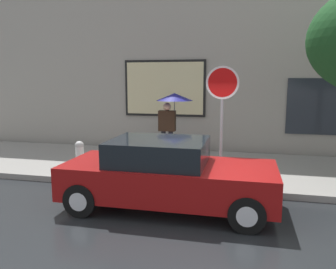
{
  "coord_description": "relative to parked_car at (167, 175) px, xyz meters",
  "views": [
    {
      "loc": [
        0.95,
        -6.37,
        2.57
      ],
      "look_at": [
        -0.94,
        1.8,
        1.2
      ],
      "focal_mm": 36.35,
      "sensor_mm": 36.0,
      "label": 1
    }
  ],
  "objects": [
    {
      "name": "parked_car",
      "position": [
        0.0,
        0.0,
        0.0
      ],
      "size": [
        4.15,
        1.83,
        1.39
      ],
      "color": "maroon",
      "rests_on": "ground"
    },
    {
      "name": "building_facade",
      "position": [
        0.54,
        5.49,
        2.8
      ],
      "size": [
        20.0,
        0.67,
        7.0
      ],
      "color": "#9E998E",
      "rests_on": "ground"
    },
    {
      "name": "sidewalk",
      "position": [
        0.55,
        3.0,
        -0.61
      ],
      "size": [
        20.0,
        4.0,
        0.15
      ],
      "primitive_type": "cube",
      "color": "gray",
      "rests_on": "ground"
    },
    {
      "name": "pedestrian_with_umbrella",
      "position": [
        -0.67,
        3.54,
        1.09
      ],
      "size": [
        1.09,
        1.09,
        2.01
      ],
      "color": "black",
      "rests_on": "sidewalk"
    },
    {
      "name": "fire_hydrant",
      "position": [
        -2.74,
        1.61,
        -0.13
      ],
      "size": [
        0.3,
        0.44,
        0.82
      ],
      "color": "white",
      "rests_on": "sidewalk"
    },
    {
      "name": "stop_sign",
      "position": [
        0.94,
        1.57,
        1.38
      ],
      "size": [
        0.76,
        0.1,
        2.72
      ],
      "color": "gray",
      "rests_on": "sidewalk"
    },
    {
      "name": "ground_plane",
      "position": [
        0.55,
        -0.0,
        -0.69
      ],
      "size": [
        60.0,
        60.0,
        0.0
      ],
      "primitive_type": "plane",
      "color": "black"
    }
  ]
}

